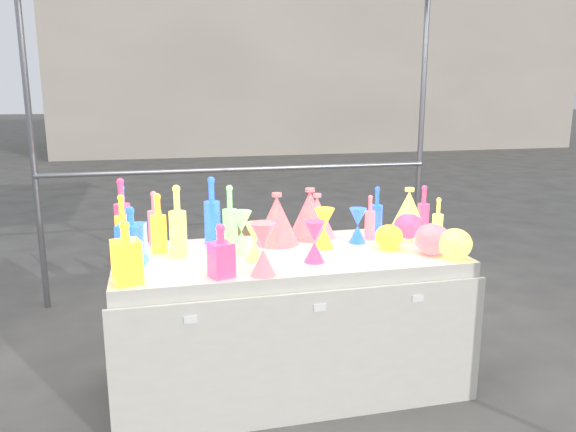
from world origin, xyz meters
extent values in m
plane|color=slate|center=(0.00, 0.00, 0.00)|extent=(80.00, 80.00, 0.00)
cylinder|color=gray|center=(-1.50, 1.50, 1.20)|extent=(0.04, 0.04, 2.40)
cylinder|color=gray|center=(1.50, 1.50, 1.20)|extent=(0.04, 0.04, 2.40)
cylinder|color=gray|center=(0.00, 1.47, 1.00)|extent=(3.00, 0.04, 0.04)
cube|color=silver|center=(0.00, 0.00, 0.38)|extent=(1.80, 0.80, 0.75)
cube|color=silver|center=(0.00, -0.42, 0.34)|extent=(1.84, 0.02, 0.68)
cube|color=white|center=(-0.55, -0.43, 0.60)|extent=(0.06, 0.00, 0.03)
cube|color=white|center=(0.05, -0.43, 0.60)|extent=(0.06, 0.00, 0.03)
cube|color=white|center=(0.55, -0.43, 0.60)|extent=(0.06, 0.00, 0.03)
cube|color=beige|center=(4.00, 14.00, 3.00)|extent=(14.00, 6.00, 6.00)
cube|color=#9C7146|center=(0.18, 1.97, 0.17)|extent=(0.58, 0.52, 0.35)
cube|color=#9C7146|center=(0.19, 2.60, 0.03)|extent=(0.64, 0.49, 0.05)
camera|label=1|loc=(-0.68, -2.79, 1.59)|focal=35.00mm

